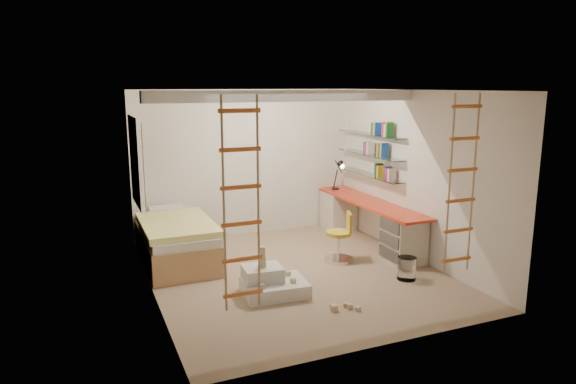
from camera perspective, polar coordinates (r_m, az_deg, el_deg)
name	(u,v)px	position (r m, az deg, el deg)	size (l,w,h in m)	color
floor	(296,274)	(7.48, 0.90, -9.09)	(4.50, 4.50, 0.00)	tan
ceiling_beam	(288,96)	(7.27, 0.00, 10.63)	(4.00, 0.18, 0.16)	white
window_frame	(136,161)	(8.03, -16.53, 3.30)	(0.06, 1.15, 1.35)	white
window_blind	(139,161)	(8.03, -16.24, 3.32)	(0.02, 1.00, 1.20)	#4C2D1E
rope_ladder_left	(241,206)	(5.01, -5.21, -1.52)	(0.41, 0.04, 2.13)	orange
rope_ladder_right	(461,185)	(6.35, 18.72, 0.71)	(0.41, 0.04, 2.13)	orange
waste_bin	(407,268)	(7.42, 13.05, -8.27)	(0.26, 0.26, 0.32)	white
desk	(368,221)	(8.85, 8.90, -3.18)	(0.56, 2.80, 0.75)	red
shelves	(370,155)	(8.94, 9.06, 4.13)	(0.25, 1.80, 0.71)	white
bed	(176,241)	(8.09, -12.35, -5.29)	(1.02, 2.00, 0.69)	#AD7F51
task_lamp	(340,170)	(9.49, 5.78, 2.43)	(0.14, 0.36, 0.57)	black
swivel_chair	(340,243)	(7.97, 5.79, -5.69)	(0.58, 0.58, 0.76)	gold
play_platform	(271,284)	(6.77, -1.88, -10.13)	(0.86, 0.69, 0.36)	silver
toy_blocks	(300,282)	(6.55, 1.34, -9.95)	(1.05, 1.04, 0.63)	#CCB284
books	(370,146)	(8.93, 9.09, 5.02)	(0.14, 0.64, 0.92)	white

